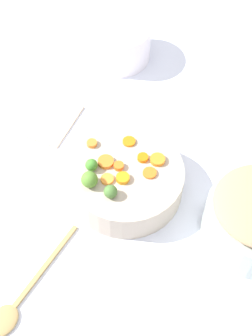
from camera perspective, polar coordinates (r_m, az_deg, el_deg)
The scene contains 17 objects.
tabletop at distance 1.21m, azimuth -0.68°, elevation -2.32°, with size 2.40×2.40×0.02m, color white.
serving_bowl_carrots at distance 1.16m, azimuth 0.00°, elevation -1.51°, with size 0.28×0.28×0.08m, color #B9A996.
carrot_slice_0 at distance 1.12m, azimuth -0.90°, elevation 0.24°, with size 0.02×0.02×0.01m, color orange.
carrot_slice_1 at distance 1.17m, azimuth -4.20°, elevation 3.03°, with size 0.03×0.03×0.01m, color orange.
carrot_slice_2 at distance 1.14m, azimuth 2.08°, elevation 1.27°, with size 0.03×0.03×0.01m, color orange.
carrot_slice_3 at distance 1.10m, azimuth -2.32°, elevation -1.37°, with size 0.03×0.03×0.01m, color orange.
carrot_slice_4 at distance 1.14m, azimuth 3.90°, elevation 1.03°, with size 0.04×0.04×0.01m, color orange.
carrot_slice_5 at distance 1.10m, azimuth -0.40°, elevation -1.25°, with size 0.03×0.03×0.01m, color orange.
carrot_slice_6 at distance 1.17m, azimuth 0.37°, elevation 3.28°, with size 0.03×0.03×0.01m, color orange.
carrot_slice_7 at distance 1.11m, azimuth 2.92°, elevation -0.61°, with size 0.03×0.03×0.01m, color orange.
carrot_slice_8 at distance 1.13m, azimuth -2.50°, elevation 0.77°, with size 0.04×0.04×0.01m, color orange.
brussels_sprout_0 at distance 1.09m, azimuth -4.50°, elevation -1.42°, with size 0.04×0.04×0.04m, color #53852D.
brussels_sprout_1 at distance 1.07m, azimuth -1.91°, elevation -2.91°, with size 0.03×0.03×0.03m, color #477231.
brussels_sprout_2 at distance 1.12m, azimuth -4.26°, elevation 0.38°, with size 0.03×0.03×0.03m, color #42882C.
wooden_spoon at distance 1.08m, azimuth -13.38°, elevation -15.97°, with size 0.31×0.07×0.01m.
casserole_dish at distance 1.49m, azimuth -0.95°, elevation 15.17°, with size 0.20×0.20×0.11m, color white.
dish_towel at distance 1.34m, azimuth -8.70°, elevation 5.67°, with size 0.17×0.10×0.01m, color #D0B194.
Camera 1 is at (-0.59, -0.31, 1.02)m, focal length 49.65 mm.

